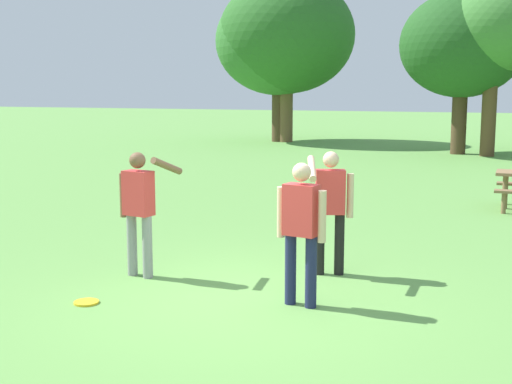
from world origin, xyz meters
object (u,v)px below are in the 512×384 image
Objects in this scene: frisbee at (86,302)px; tree_tall_left at (279,41)px; person_thrower at (301,225)px; person_bystander at (330,203)px; tree_broad_center at (287,36)px; tree_far_right at (462,45)px; person_catcher at (139,204)px; tree_slender_mid at (493,32)px.

tree_tall_left reaches higher than frisbee.
person_thrower is 1.00× the size of person_bystander.
tree_broad_center is 8.23m from tree_far_right.
person_bystander is (2.32, 0.92, 0.00)m from person_catcher.
frisbee is at bearing -77.43° from tree_tall_left.
tree_slender_mid is (3.86, 18.01, 3.37)m from person_catcher.
tree_far_right is at bearing 88.34° from person_bystander.
tree_tall_left is 9.71m from tree_slender_mid.
tree_slender_mid is (8.99, -3.67, -0.07)m from tree_tall_left.
person_catcher is 22.44m from tree_broad_center.
frisbee is 0.04× the size of tree_broad_center.
tree_tall_left is (-5.11, 22.92, 4.38)m from frisbee.
person_catcher is at bearing 88.87° from frisbee.
person_bystander is (-0.01, 1.39, 0.02)m from person_thrower.
tree_far_right is (7.96, -3.19, -0.48)m from tree_tall_left.
person_thrower is at bearing -11.55° from person_catcher.
tree_far_right is at bearing 81.32° from person_catcher.
tree_broad_center is at bearing 102.41° from person_catcher.
tree_tall_left reaches higher than tree_far_right.
person_catcher is 5.71× the size of frisbee.
person_catcher is at bearing 168.45° from person_thrower.
person_thrower is 2.64m from frisbee.
tree_tall_left is at bearing 157.79° from tree_slender_mid.
tree_slender_mid is at bearing -22.72° from tree_broad_center.
tree_far_right reaches higher than person_catcher.
person_catcher is 2.49m from person_bystander.
person_catcher is 18.93m from tree_far_right.
person_catcher is at bearing -102.08° from tree_slender_mid.
person_bystander is 3.32m from frisbee.
person_thrower is 0.28× the size of tree_slender_mid.
person_catcher is 0.28× the size of tree_slender_mid.
tree_slender_mid is at bearing -24.75° from tree_far_right.
person_bystander is at bearing -95.15° from tree_slender_mid.
person_thrower is 18.86m from tree_slender_mid.
tree_broad_center is 9.34m from tree_slender_mid.
tree_tall_left is (-5.13, 21.68, 3.43)m from person_catcher.
person_catcher is 1.56m from frisbee.
person_thrower is at bearing -89.78° from person_bystander.
person_thrower is at bearing -94.75° from tree_slender_mid.
tree_tall_left is at bearing 102.57° from frisbee.
person_bystander is 0.23× the size of tree_broad_center.
tree_slender_mid is at bearing 84.85° from person_bystander.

